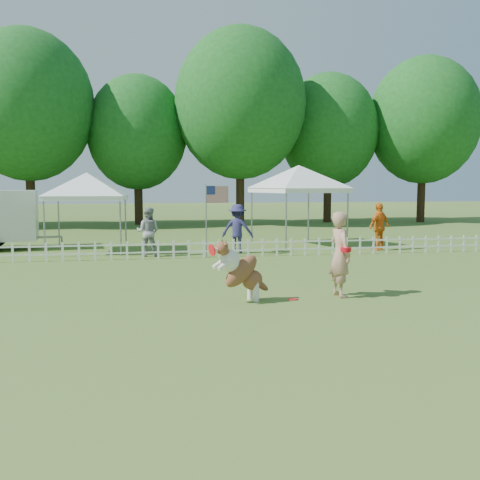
{
  "coord_description": "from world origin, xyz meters",
  "views": [
    {
      "loc": [
        -2.68,
        -10.54,
        2.42
      ],
      "look_at": [
        -0.43,
        2.0,
        1.1
      ],
      "focal_mm": 40.0,
      "sensor_mm": 36.0,
      "label": 1
    }
  ],
  "objects_px": {
    "flag_pole": "(206,221)",
    "canopy_tent_right": "(298,206)",
    "canopy_tent_left": "(88,213)",
    "spectator_a": "(148,232)",
    "spectator_c": "(379,226)",
    "dog": "(242,271)",
    "handler": "(340,254)",
    "spectator_b": "(237,229)",
    "frisbee_on_turf": "(293,299)"
  },
  "relations": [
    {
      "from": "handler",
      "to": "spectator_b",
      "type": "relative_size",
      "value": 1.06
    },
    {
      "from": "canopy_tent_right",
      "to": "spectator_c",
      "type": "height_order",
      "value": "canopy_tent_right"
    },
    {
      "from": "handler",
      "to": "spectator_a",
      "type": "height_order",
      "value": "handler"
    },
    {
      "from": "handler",
      "to": "canopy_tent_right",
      "type": "bearing_deg",
      "value": -17.26
    },
    {
      "from": "canopy_tent_right",
      "to": "flag_pole",
      "type": "distance_m",
      "value": 5.02
    },
    {
      "from": "dog",
      "to": "spectator_a",
      "type": "distance_m",
      "value": 7.8
    },
    {
      "from": "dog",
      "to": "spectator_b",
      "type": "relative_size",
      "value": 0.75
    },
    {
      "from": "dog",
      "to": "spectator_a",
      "type": "relative_size",
      "value": 0.78
    },
    {
      "from": "handler",
      "to": "spectator_a",
      "type": "relative_size",
      "value": 1.11
    },
    {
      "from": "flag_pole",
      "to": "spectator_b",
      "type": "relative_size",
      "value": 1.4
    },
    {
      "from": "canopy_tent_left",
      "to": "canopy_tent_right",
      "type": "bearing_deg",
      "value": 8.61
    },
    {
      "from": "frisbee_on_turf",
      "to": "spectator_a",
      "type": "height_order",
      "value": "spectator_a"
    },
    {
      "from": "spectator_a",
      "to": "spectator_c",
      "type": "height_order",
      "value": "spectator_c"
    },
    {
      "from": "spectator_b",
      "to": "spectator_a",
      "type": "bearing_deg",
      "value": 25.0
    },
    {
      "from": "canopy_tent_right",
      "to": "spectator_c",
      "type": "xyz_separation_m",
      "value": [
        2.45,
        -2.23,
        -0.68
      ]
    },
    {
      "from": "handler",
      "to": "spectator_a",
      "type": "distance_m",
      "value": 8.43
    },
    {
      "from": "canopy_tent_left",
      "to": "spectator_b",
      "type": "relative_size",
      "value": 1.61
    },
    {
      "from": "spectator_b",
      "to": "spectator_c",
      "type": "bearing_deg",
      "value": -160.22
    },
    {
      "from": "handler",
      "to": "spectator_b",
      "type": "xyz_separation_m",
      "value": [
        -0.92,
        7.65,
        -0.06
      ]
    },
    {
      "from": "canopy_tent_left",
      "to": "spectator_b",
      "type": "distance_m",
      "value": 5.4
    },
    {
      "from": "canopy_tent_right",
      "to": "canopy_tent_left",
      "type": "bearing_deg",
      "value": 170.91
    },
    {
      "from": "handler",
      "to": "canopy_tent_right",
      "type": "relative_size",
      "value": 0.59
    },
    {
      "from": "spectator_a",
      "to": "canopy_tent_right",
      "type": "bearing_deg",
      "value": -142.39
    },
    {
      "from": "dog",
      "to": "canopy_tent_left",
      "type": "bearing_deg",
      "value": 91.35
    },
    {
      "from": "canopy_tent_left",
      "to": "spectator_a",
      "type": "xyz_separation_m",
      "value": [
        2.11,
        -1.49,
        -0.56
      ]
    },
    {
      "from": "frisbee_on_turf",
      "to": "canopy_tent_left",
      "type": "height_order",
      "value": "canopy_tent_left"
    },
    {
      "from": "canopy_tent_left",
      "to": "canopy_tent_right",
      "type": "relative_size",
      "value": 0.89
    },
    {
      "from": "handler",
      "to": "canopy_tent_left",
      "type": "xyz_separation_m",
      "value": [
        -6.15,
        8.89,
        0.47
      ]
    },
    {
      "from": "handler",
      "to": "spectator_c",
      "type": "bearing_deg",
      "value": -36.14
    },
    {
      "from": "canopy_tent_right",
      "to": "spectator_b",
      "type": "bearing_deg",
      "value": -158.49
    },
    {
      "from": "handler",
      "to": "flag_pole",
      "type": "distance_m",
      "value": 7.21
    },
    {
      "from": "frisbee_on_turf",
      "to": "flag_pole",
      "type": "bearing_deg",
      "value": 98.35
    },
    {
      "from": "frisbee_on_turf",
      "to": "spectator_a",
      "type": "distance_m",
      "value": 8.14
    },
    {
      "from": "flag_pole",
      "to": "spectator_c",
      "type": "height_order",
      "value": "flag_pole"
    },
    {
      "from": "frisbee_on_turf",
      "to": "canopy_tent_right",
      "type": "distance_m",
      "value": 10.52
    },
    {
      "from": "canopy_tent_right",
      "to": "spectator_b",
      "type": "relative_size",
      "value": 1.8
    },
    {
      "from": "flag_pole",
      "to": "canopy_tent_right",
      "type": "bearing_deg",
      "value": 12.82
    },
    {
      "from": "spectator_b",
      "to": "canopy_tent_left",
      "type": "bearing_deg",
      "value": 7.08
    },
    {
      "from": "dog",
      "to": "frisbee_on_turf",
      "type": "distance_m",
      "value": 1.28
    },
    {
      "from": "frisbee_on_turf",
      "to": "canopy_tent_left",
      "type": "xyz_separation_m",
      "value": [
        -5.06,
        9.03,
        1.38
      ]
    },
    {
      "from": "spectator_c",
      "to": "canopy_tent_left",
      "type": "bearing_deg",
      "value": -33.42
    },
    {
      "from": "handler",
      "to": "canopy_tent_right",
      "type": "distance_m",
      "value": 10.03
    },
    {
      "from": "canopy_tent_right",
      "to": "flag_pole",
      "type": "bearing_deg",
      "value": -159.79
    },
    {
      "from": "dog",
      "to": "spectator_c",
      "type": "xyz_separation_m",
      "value": [
        6.58,
        7.77,
        0.23
      ]
    },
    {
      "from": "canopy_tent_right",
      "to": "spectator_a",
      "type": "distance_m",
      "value": 6.49
    },
    {
      "from": "handler",
      "to": "flag_pole",
      "type": "xyz_separation_m",
      "value": [
        -2.12,
        6.88,
        0.29
      ]
    },
    {
      "from": "frisbee_on_turf",
      "to": "canopy_tent_right",
      "type": "bearing_deg",
      "value": 73.08
    },
    {
      "from": "dog",
      "to": "flag_pole",
      "type": "distance_m",
      "value": 7.08
    },
    {
      "from": "handler",
      "to": "spectator_b",
      "type": "bearing_deg",
      "value": 0.78
    },
    {
      "from": "canopy_tent_left",
      "to": "spectator_a",
      "type": "bearing_deg",
      "value": -33.12
    }
  ]
}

